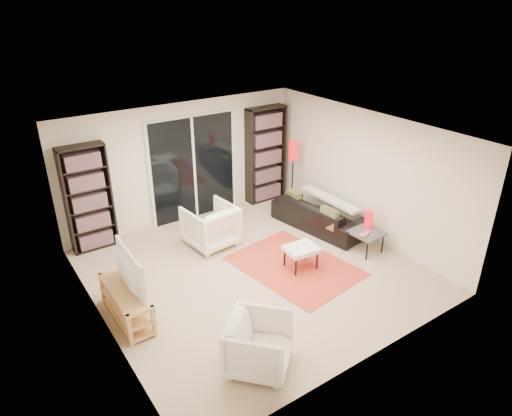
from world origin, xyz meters
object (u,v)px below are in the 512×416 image
at_px(armchair_front, 259,344).
at_px(side_table, 367,234).
at_px(ottoman, 301,250).
at_px(floor_lamp, 293,157).
at_px(bookshelf_right, 266,155).
at_px(tv_stand, 127,303).
at_px(armchair_back, 211,225).
at_px(sofa, 319,215).
at_px(bookshelf_left, 88,199).

distance_m(armchair_front, side_table, 3.43).
relative_size(ottoman, floor_lamp, 0.40).
relative_size(bookshelf_right, floor_lamp, 1.45).
height_order(bookshelf_right, tv_stand, bookshelf_right).
xyz_separation_m(tv_stand, armchair_back, (2.05, 1.19, 0.13)).
height_order(bookshelf_right, armchair_front, bookshelf_right).
bearing_deg(bookshelf_right, armchair_front, -126.33).
bearing_deg(armchair_front, bookshelf_right, 11.12).
xyz_separation_m(tv_stand, sofa, (4.14, 0.56, 0.02)).
bearing_deg(floor_lamp, tv_stand, -158.74).
bearing_deg(sofa, side_table, 174.80).
height_order(tv_stand, side_table, tv_stand).
bearing_deg(tv_stand, armchair_back, 30.15).
relative_size(tv_stand, armchair_front, 1.59).
bearing_deg(sofa, armchair_back, 64.26).
xyz_separation_m(bookshelf_right, ottoman, (-1.17, -2.69, -0.71)).
relative_size(tv_stand, armchair_back, 1.44).
xyz_separation_m(bookshelf_right, tv_stand, (-4.09, -2.31, -0.79)).
xyz_separation_m(armchair_front, floor_lamp, (3.33, 3.55, 0.76)).
xyz_separation_m(armchair_back, side_table, (2.18, -1.81, -0.03)).
bearing_deg(bookshelf_left, floor_lamp, -8.49).
distance_m(sofa, armchair_back, 2.19).
bearing_deg(floor_lamp, armchair_front, -133.21).
bearing_deg(armchair_front, sofa, -4.77).
height_order(bookshelf_right, armchair_back, bookshelf_right).
xyz_separation_m(sofa, armchair_front, (-3.12, -2.42, 0.07)).
bearing_deg(bookshelf_right, tv_stand, -150.51).
height_order(ottoman, side_table, same).
relative_size(bookshelf_left, side_table, 3.54).
relative_size(tv_stand, side_table, 2.24).
distance_m(bookshelf_left, sofa, 4.34).
distance_m(bookshelf_right, tv_stand, 4.76).
relative_size(bookshelf_left, armchair_back, 2.27).
bearing_deg(armchair_back, floor_lamp, -173.44).
bearing_deg(bookshelf_left, armchair_front, -79.27).
bearing_deg(armchair_front, armchair_back, 28.89).
xyz_separation_m(tv_stand, ottoman, (2.91, -0.38, 0.08)).
relative_size(bookshelf_left, floor_lamp, 1.35).
distance_m(ottoman, floor_lamp, 2.64).
height_order(sofa, side_table, sofa).
xyz_separation_m(armchair_back, floor_lamp, (2.31, 0.51, 0.72)).
xyz_separation_m(bookshelf_right, armchair_front, (-3.06, -4.16, -0.70)).
distance_m(tv_stand, side_table, 4.27).
relative_size(armchair_front, side_table, 1.41).
distance_m(tv_stand, floor_lamp, 4.75).
distance_m(sofa, side_table, 1.19).
xyz_separation_m(side_table, floor_lamp, (0.13, 2.32, 0.75)).
xyz_separation_m(sofa, armchair_back, (-2.10, 0.62, 0.11)).
distance_m(tv_stand, sofa, 4.18).
relative_size(bookshelf_left, ottoman, 3.39).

